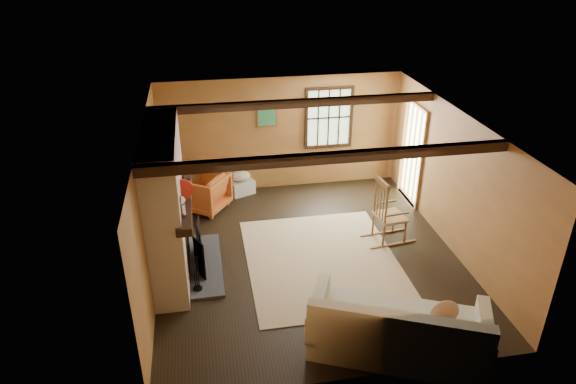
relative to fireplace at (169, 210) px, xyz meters
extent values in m
plane|color=black|center=(2.23, 0.00, -1.10)|extent=(5.50, 5.50, 0.00)
cube|color=#A86C3B|center=(2.23, 2.75, 0.10)|extent=(5.00, 0.02, 2.40)
cube|color=#A86C3B|center=(2.23, -2.75, 0.10)|extent=(5.00, 0.02, 2.40)
cube|color=#A86C3B|center=(-0.27, 0.00, 0.10)|extent=(0.02, 5.50, 2.40)
cube|color=#A86C3B|center=(4.73, 0.00, 0.10)|extent=(0.02, 5.50, 2.40)
cube|color=silver|center=(2.23, 0.00, 1.30)|extent=(5.00, 5.50, 0.02)
cube|color=#301F10|center=(2.23, -1.20, 1.23)|extent=(5.00, 0.12, 0.14)
cube|color=#301F10|center=(2.23, 1.20, 1.23)|extent=(5.00, 0.12, 0.14)
cube|color=#301F10|center=(3.23, 2.72, 0.40)|extent=(1.02, 0.06, 1.32)
cube|color=#A5C395|center=(3.23, 2.75, 0.40)|extent=(0.90, 0.01, 1.20)
cube|color=#301F10|center=(3.23, 2.73, 0.40)|extent=(0.90, 0.03, 0.02)
cube|color=brown|center=(4.70, 1.70, -0.10)|extent=(0.06, 1.00, 2.06)
cube|color=#A5C395|center=(4.73, 1.70, -0.10)|extent=(0.01, 0.80, 1.85)
cube|color=brown|center=(1.93, 2.72, 0.50)|extent=(0.42, 0.03, 0.42)
cube|color=#27765E|center=(1.93, 2.71, 0.50)|extent=(0.36, 0.01, 0.36)
cube|color=#A75040|center=(-0.02, 0.00, 0.10)|extent=(0.50, 2.20, 2.40)
cube|color=black|center=(0.05, 0.00, -0.65)|extent=(0.38, 1.00, 0.85)
cube|color=#39393E|center=(0.48, 0.00, -1.08)|extent=(0.55, 1.80, 0.05)
cube|color=#301F10|center=(0.26, 0.00, 0.25)|extent=(0.22, 2.30, 0.12)
cube|color=black|center=(0.41, -0.32, -0.73)|extent=(0.16, 0.30, 0.65)
cube|color=black|center=(0.41, 0.02, -0.73)|extent=(0.07, 0.33, 0.65)
cube|color=black|center=(0.41, 0.35, -0.73)|extent=(0.07, 0.33, 0.65)
cylinder|color=black|center=(0.35, -0.66, -1.04)|extent=(0.14, 0.14, 0.02)
cylinder|color=black|center=(0.32, -0.69, -0.76)|extent=(0.01, 0.01, 0.59)
cylinder|color=black|center=(0.35, -0.66, -0.76)|extent=(0.01, 0.01, 0.59)
cylinder|color=black|center=(0.37, -0.64, -0.76)|extent=(0.01, 0.01, 0.59)
cylinder|color=white|center=(0.25, -0.80, 0.41)|extent=(0.09, 0.09, 0.21)
sphere|color=white|center=(0.25, -0.80, 0.57)|extent=(0.11, 0.11, 0.11)
cylinder|color=red|center=(0.25, -0.27, 0.47)|extent=(0.33, 0.08, 0.33)
cube|color=black|center=(0.25, 0.15, 0.37)|extent=(0.25, 0.19, 0.12)
cylinder|color=#301F10|center=(0.25, 0.41, 0.35)|extent=(0.07, 0.07, 0.09)
cylinder|color=#301F10|center=(0.25, 0.50, 0.35)|extent=(0.07, 0.07, 0.08)
cube|color=tan|center=(2.43, -0.20, -1.10)|extent=(2.50, 3.00, 0.01)
cube|color=tan|center=(3.75, 0.26, -0.64)|extent=(0.54, 0.56, 0.05)
cube|color=brown|center=(3.55, 0.23, 0.06)|extent=(0.11, 0.48, 0.08)
cylinder|color=brown|center=(3.99, 0.08, -0.86)|extent=(0.04, 0.04, 0.46)
cylinder|color=brown|center=(3.93, 0.49, -0.86)|extent=(0.04, 0.04, 0.46)
cylinder|color=brown|center=(3.57, 0.02, -0.86)|extent=(0.04, 0.04, 0.46)
cylinder|color=brown|center=(3.52, 0.43, -0.86)|extent=(0.04, 0.04, 0.46)
cylinder|color=brown|center=(3.57, 0.02, -0.27)|extent=(0.04, 0.04, 0.78)
cylinder|color=brown|center=(3.52, 0.43, -0.27)|extent=(0.04, 0.04, 0.78)
cylinder|color=brown|center=(3.56, 0.13, -0.29)|extent=(0.02, 0.02, 0.64)
cylinder|color=brown|center=(3.55, 0.23, -0.29)|extent=(0.02, 0.02, 0.64)
cylinder|color=brown|center=(3.54, 0.33, -0.29)|extent=(0.02, 0.02, 0.64)
cube|color=brown|center=(3.78, 0.03, -0.46)|extent=(0.44, 0.10, 0.03)
cube|color=brown|center=(3.73, 0.48, -0.46)|extent=(0.44, 0.10, 0.03)
cube|color=brown|center=(3.78, 0.05, -1.09)|extent=(0.88, 0.15, 0.03)
cube|color=brown|center=(3.73, 0.46, -1.09)|extent=(0.88, 0.15, 0.03)
cube|color=beige|center=(2.91, -2.35, -0.86)|extent=(2.44, 1.81, 0.49)
cube|color=beige|center=(2.74, -2.74, -0.49)|extent=(2.11, 1.05, 0.61)
cube|color=beige|center=(1.94, -1.92, -0.64)|extent=(0.55, 0.98, 0.45)
cube|color=beige|center=(3.88, -2.77, -0.64)|extent=(0.55, 0.98, 0.45)
ellipsoid|color=beige|center=(3.47, -2.47, -0.49)|extent=(0.42, 0.29, 0.40)
cylinder|color=brown|center=(0.15, 2.40, -1.05)|extent=(0.39, 0.12, 0.12)
cylinder|color=brown|center=(0.28, 2.40, -1.05)|extent=(0.39, 0.12, 0.12)
cylinder|color=brown|center=(0.40, 2.40, -1.05)|extent=(0.39, 0.12, 0.12)
cylinder|color=brown|center=(0.15, 2.40, -0.93)|extent=(0.39, 0.12, 0.12)
cylinder|color=brown|center=(0.28, 2.40, -0.93)|extent=(0.39, 0.12, 0.12)
cylinder|color=brown|center=(0.40, 2.40, -0.93)|extent=(0.39, 0.12, 0.12)
cube|color=silver|center=(1.32, 2.55, -0.95)|extent=(0.61, 0.54, 0.30)
ellipsoid|color=beige|center=(1.32, 2.55, -0.70)|extent=(0.50, 0.46, 0.20)
imported|color=#BF6026|center=(0.56, 1.99, -0.73)|extent=(1.13, 1.12, 0.75)
camera|label=1|loc=(0.60, -7.17, 3.86)|focal=32.00mm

